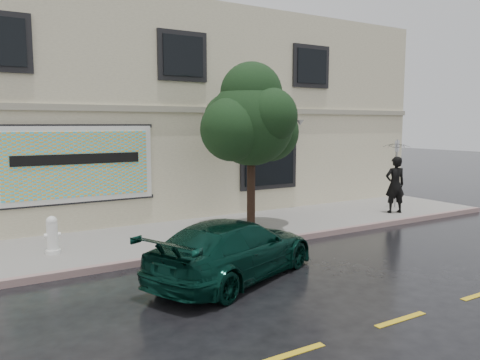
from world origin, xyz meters
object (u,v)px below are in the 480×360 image
street_tree (251,123)px  fire_hydrant (52,235)px  car (234,249)px  pedestrian (395,185)px

street_tree → fire_hydrant: street_tree is taller
car → fire_hydrant: car is taller
fire_hydrant → street_tree: bearing=-22.7°
car → pedestrian: 8.37m
car → fire_hydrant: 4.45m
car → street_tree: bearing=-61.0°
fire_hydrant → pedestrian: bearing=-22.8°
car → street_tree: 4.60m
pedestrian → fire_hydrant: bearing=17.0°
pedestrian → street_tree: (-5.58, 0.32, 2.07)m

